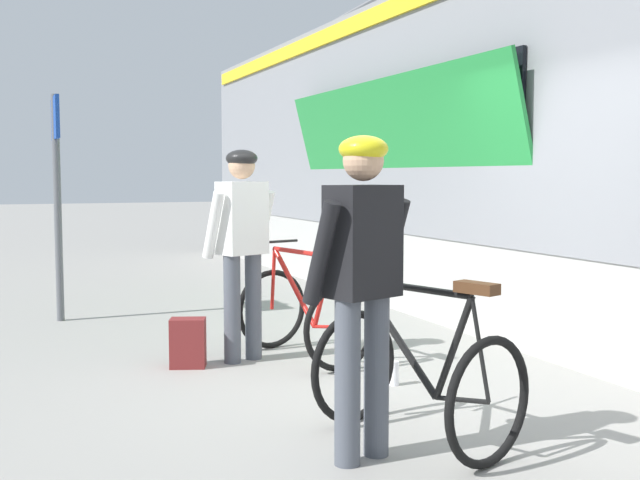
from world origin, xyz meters
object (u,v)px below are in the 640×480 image
train_car (606,134)px  cyclist_near_in_white (242,236)px  cyclist_far_in_dark (362,268)px  water_bottle_near_the_bikes (394,373)px  bicycle_near_red (305,312)px  bicycle_far_black (417,375)px  backpack_on_platform (188,343)px  platform_sign_post (57,169)px

train_car → cyclist_near_in_white: train_car is taller
cyclist_far_in_dark → water_bottle_near_the_bikes: 1.81m
bicycle_near_red → bicycle_far_black: (-0.16, -2.17, 0.00)m
cyclist_far_in_dark → bicycle_near_red: bearing=75.9°
train_car → bicycle_far_black: (-3.49, -2.30, -1.56)m
train_car → water_bottle_near_the_bikes: size_ratio=98.71×
cyclist_far_in_dark → backpack_on_platform: bearing=99.6°
cyclist_near_in_white → water_bottle_near_the_bikes: 1.72m
cyclist_near_in_white → bicycle_near_red: cyclist_near_in_white is taller
platform_sign_post → bicycle_far_black: bearing=-71.5°
water_bottle_near_the_bikes → backpack_on_platform: bearing=138.8°
cyclist_near_in_white → platform_sign_post: (-1.27, 2.48, 0.57)m
backpack_on_platform → water_bottle_near_the_bikes: size_ratio=2.21×
platform_sign_post → cyclist_far_in_dark: bearing=-76.3°
water_bottle_near_the_bikes → cyclist_far_in_dark: bearing=-124.9°
cyclist_near_in_white → platform_sign_post: 2.84m
bicycle_far_black → bicycle_near_red: bearing=85.7°
platform_sign_post → bicycle_near_red: bearing=-56.1°
bicycle_near_red → backpack_on_platform: 1.00m
bicycle_near_red → cyclist_far_in_dark: bearing=-104.1°
cyclist_far_in_dark → bicycle_near_red: cyclist_far_in_dark is taller
platform_sign_post → cyclist_near_in_white: bearing=-62.9°
bicycle_near_red → bicycle_far_black: same height
cyclist_near_in_white → water_bottle_near_the_bikes: cyclist_near_in_white is taller
cyclist_near_in_white → backpack_on_platform: size_ratio=4.40×
backpack_on_platform → platform_sign_post: size_ratio=0.17×
bicycle_far_black → train_car: bearing=33.4°
cyclist_far_in_dark → bicycle_near_red: (0.57, 2.28, -0.65)m
bicycle_near_red → water_bottle_near_the_bikes: 1.11m
bicycle_near_red → platform_sign_post: bearing=123.9°
cyclist_far_in_dark → cyclist_near_in_white: bearing=88.3°
bicycle_far_black → backpack_on_platform: 2.42m
train_car → platform_sign_post: bearing=153.9°
train_car → platform_sign_post: train_car is taller
train_car → backpack_on_platform: 4.65m
train_car → platform_sign_post: size_ratio=7.45×
cyclist_far_in_dark → backpack_on_platform: 2.56m
bicycle_near_red → bicycle_far_black: size_ratio=0.97×
cyclist_near_in_white → bicycle_near_red: size_ratio=1.47×
train_car → cyclist_near_in_white: bearing=179.7°
bicycle_far_black → backpack_on_platform: bicycle_far_black is taller
bicycle_near_red → water_bottle_near_the_bikes: bearing=-73.2°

